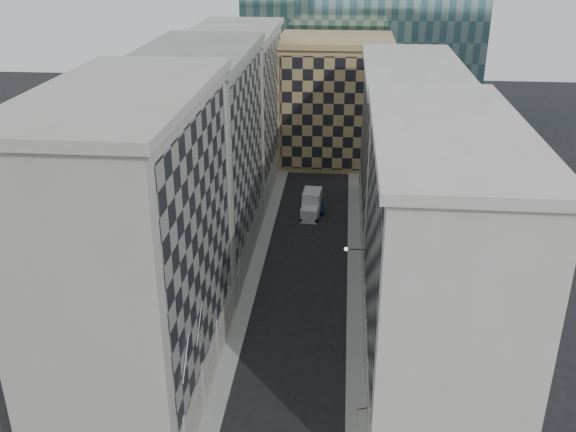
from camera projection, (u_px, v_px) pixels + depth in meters
The scene contains 13 objects.
sidewalk_west at pixel (255, 272), 67.67m from camera, with size 1.50×100.00×0.15m, color #969691.
sidewalk_east at pixel (354, 276), 66.80m from camera, with size 1.50×100.00×0.15m, color #969691.
bldg_left_a at pixel (137, 252), 46.08m from camera, with size 10.80×22.80×23.70m.
bldg_left_b at pixel (202, 160), 66.31m from camera, with size 10.80×22.80×22.70m.
bldg_left_c at pixel (237, 111), 86.55m from camera, with size 10.80×22.80×21.70m.
bldg_right_a at pixel (435, 258), 48.53m from camera, with size 10.80×26.80×20.70m.
bldg_right_b at pixel (407, 152), 73.30m from camera, with size 10.80×28.80×19.70m.
tan_block at pixel (335, 100), 97.79m from camera, with size 16.80×14.80×18.80m.
flagpoles_left at pixel (193, 340), 42.66m from camera, with size 0.10×6.33×2.33m.
bracket_lamp at pixel (348, 249), 58.93m from camera, with size 1.98×0.36×0.36m.
box_truck at pixel (311, 205), 81.03m from camera, with size 2.52×5.54×2.97m.
dark_car at pixel (317, 205), 82.75m from camera, with size 1.41×4.04×1.33m, color #101D3A.
shop_sign at pixel (358, 413), 42.30m from camera, with size 0.94×0.71×0.81m.
Camera 1 is at (3.65, -28.93, 32.86)m, focal length 40.00 mm.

